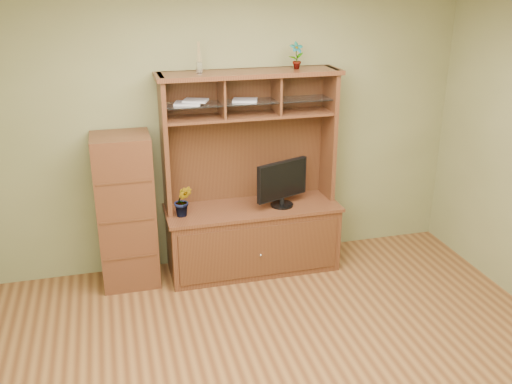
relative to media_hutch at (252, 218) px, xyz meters
name	(u,v)px	position (x,y,z in m)	size (l,w,h in m)	color
room	(301,206)	(-0.13, -1.73, 0.83)	(4.54, 4.04, 2.74)	#533017
media_hutch	(252,218)	(0.00, 0.00, 0.00)	(1.66, 0.61, 1.90)	#3E1E11
monitor	(282,183)	(0.27, -0.08, 0.36)	(0.53, 0.25, 0.44)	black
orchid_plant	(183,201)	(-0.66, -0.08, 0.28)	(0.16, 0.13, 0.30)	#2A5F20
top_plant	(296,55)	(0.44, 0.08, 1.50)	(0.13, 0.09, 0.24)	#3C6C25
reed_diffuser	(199,61)	(-0.44, 0.08, 1.48)	(0.05, 0.05, 0.27)	silver
magazines	(209,101)	(-0.37, 0.08, 1.13)	(0.78, 0.23, 0.04)	#A1A1A6
side_cabinet	(126,211)	(-1.16, 0.02, 0.18)	(0.50, 0.46, 1.41)	#3E1E11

